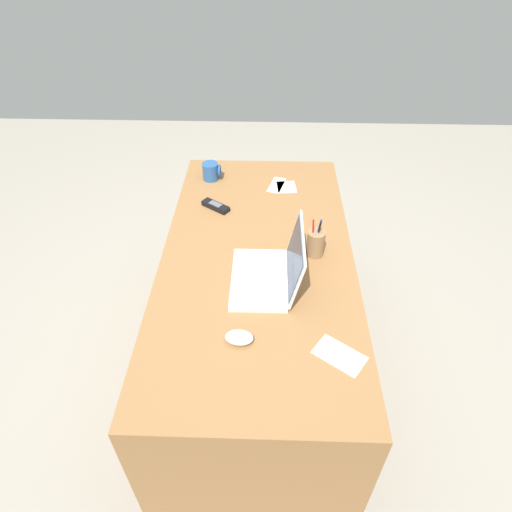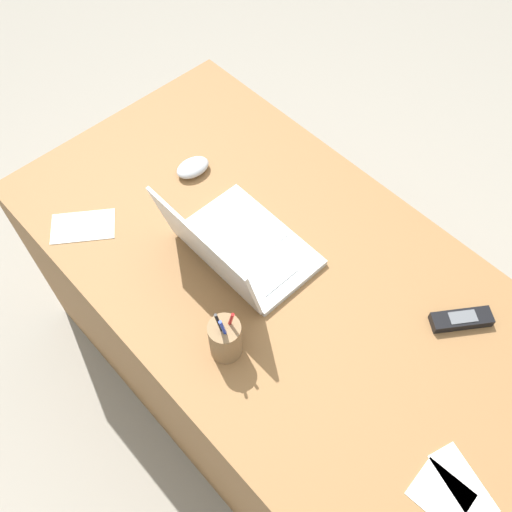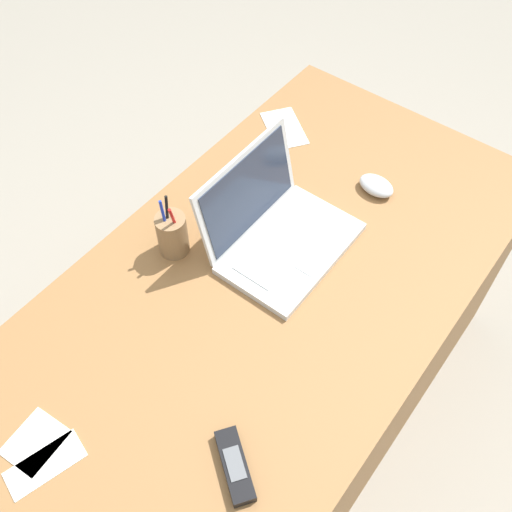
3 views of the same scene
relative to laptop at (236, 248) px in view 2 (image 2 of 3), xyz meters
The scene contains 9 objects.
ground_plane 0.80m from the laptop, 161.06° to the right, with size 6.00×6.00×0.00m, color gray.
desk 0.45m from the laptop, 161.06° to the right, with size 1.59×0.79×0.73m, color olive.
laptop is the anchor object (origin of this frame).
computer_mouse 0.31m from the laptop, 19.25° to the right, with size 0.07×0.10×0.04m, color silver.
cordless_phone 0.56m from the laptop, 151.72° to the right, with size 0.12×0.14×0.03m.
pen_holder 0.25m from the laptop, 132.83° to the left, with size 0.07×0.07×0.17m.
paper_note_near_laptop 0.42m from the laptop, 33.41° to the left, with size 0.10×0.16×0.00m, color white.
paper_note_left 0.71m from the laptop, behind, with size 0.15×0.06×0.00m, color white.
paper_note_right 0.69m from the laptop, behind, with size 0.11×0.09×0.00m, color white.
Camera 2 is at (-0.43, 0.54, 1.91)m, focal length 39.28 mm.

